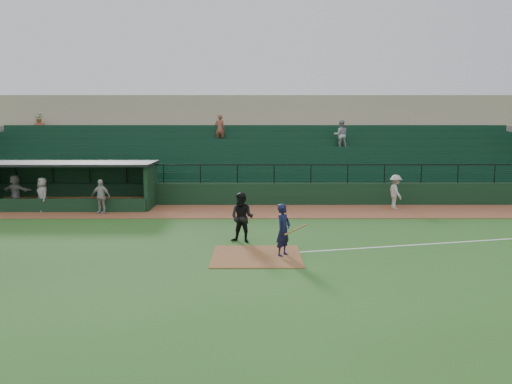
{
  "coord_description": "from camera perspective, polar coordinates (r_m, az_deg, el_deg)",
  "views": [
    {
      "loc": [
        -0.07,
        -18.45,
        4.52
      ],
      "look_at": [
        0.0,
        5.0,
        1.4
      ],
      "focal_mm": 37.24,
      "sensor_mm": 36.0,
      "label": 1
    }
  ],
  "objects": [
    {
      "name": "home_plate_dirt",
      "position": [
        18.02,
        0.06,
        -6.9
      ],
      "size": [
        3.0,
        3.0,
        0.03
      ],
      "primitive_type": "cube",
      "color": "brown",
      "rests_on": "ground"
    },
    {
      "name": "warning_track",
      "position": [
        26.83,
        -0.02,
        -2.09
      ],
      "size": [
        40.0,
        4.0,
        0.03
      ],
      "primitive_type": "cube",
      "color": "brown",
      "rests_on": "ground"
    },
    {
      "name": "batter_at_plate",
      "position": [
        17.92,
        2.97,
        -4.11
      ],
      "size": [
        1.15,
        0.78,
        1.79
      ],
      "color": "black",
      "rests_on": "ground"
    },
    {
      "name": "runner",
      "position": [
        28.31,
        14.76,
        0.02
      ],
      "size": [
        0.82,
        1.23,
        1.77
      ],
      "primitive_type": "imported",
      "rotation": [
        0.0,
        0.0,
        1.72
      ],
      "color": "#ACA6A1",
      "rests_on": "warning_track"
    },
    {
      "name": "umpire",
      "position": [
        19.92,
        -1.5,
        -2.77
      ],
      "size": [
        1.11,
        0.99,
        1.89
      ],
      "primitive_type": "imported",
      "rotation": [
        0.0,
        0.0,
        -0.36
      ],
      "color": "black",
      "rests_on": "ground"
    },
    {
      "name": "dugout_player_a",
      "position": [
        27.07,
        -16.34,
        -0.47
      ],
      "size": [
        1.06,
        0.63,
        1.69
      ],
      "primitive_type": "imported",
      "rotation": [
        0.0,
        0.0,
        -0.24
      ],
      "color": "#ADA8A2",
      "rests_on": "warning_track"
    },
    {
      "name": "dugout",
      "position": [
        29.8,
        -19.13,
        1.02
      ],
      "size": [
        8.9,
        3.2,
        2.42
      ],
      "color": "black",
      "rests_on": "ground"
    },
    {
      "name": "foul_line",
      "position": [
        21.72,
        21.74,
        -4.97
      ],
      "size": [
        17.49,
        4.44,
        0.01
      ],
      "primitive_type": "cube",
      "rotation": [
        0.0,
        0.0,
        0.24
      ],
      "color": "white",
      "rests_on": "ground"
    },
    {
      "name": "stadium_structure",
      "position": [
        34.97,
        -0.06,
        3.95
      ],
      "size": [
        38.0,
        13.08,
        6.4
      ],
      "color": "black",
      "rests_on": "ground"
    },
    {
      "name": "dugout_player_c",
      "position": [
        30.2,
        -24.41,
        0.06
      ],
      "size": [
        1.74,
        0.94,
        1.79
      ],
      "primitive_type": "imported",
      "rotation": [
        0.0,
        0.0,
        2.88
      ],
      "color": "gray",
      "rests_on": "warning_track"
    },
    {
      "name": "dugout_player_b",
      "position": [
        28.7,
        -21.93,
        -0.25
      ],
      "size": [
        0.96,
        0.99,
        1.71
      ],
      "primitive_type": "imported",
      "rotation": [
        0.0,
        0.0,
        -0.85
      ],
      "color": "gray",
      "rests_on": "warning_track"
    },
    {
      "name": "ground",
      "position": [
        18.99,
        0.05,
        -6.19
      ],
      "size": [
        90.0,
        90.0,
        0.0
      ],
      "primitive_type": "plane",
      "color": "#224E19",
      "rests_on": "ground"
    }
  ]
}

